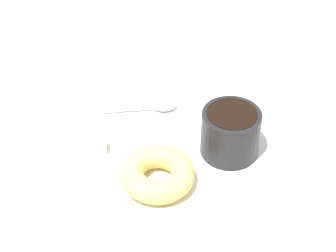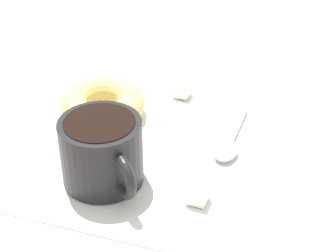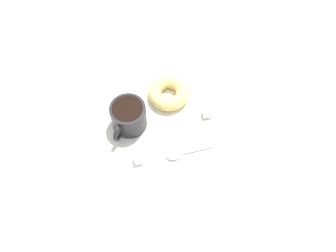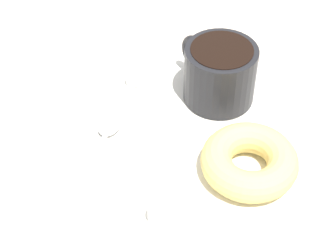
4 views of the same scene
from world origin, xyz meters
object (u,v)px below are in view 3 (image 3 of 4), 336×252
coffee_cup (128,116)px  spoon (180,154)px  sugar_cube (138,160)px  sugar_cube_extra (207,113)px  donut (169,93)px

coffee_cup → spoon: size_ratio=0.85×
sugar_cube → sugar_cube_extra: 19.37cm
sugar_cube → sugar_cube_extra: size_ratio=0.97×
spoon → sugar_cube_extra: bearing=-135.6°
coffee_cup → spoon: 14.14cm
donut → sugar_cube_extra: 10.24cm
donut → spoon: (1.10, 15.37, -1.15)cm
spoon → sugar_cube: sugar_cube is taller
donut → sugar_cube_extra: size_ratio=5.19×
donut → sugar_cube_extra: bearing=136.6°
coffee_cup → sugar_cube: size_ratio=5.23×
donut → sugar_cube: size_ratio=5.35×
sugar_cube → coffee_cup: bearing=-89.1°
spoon → sugar_cube_extra: size_ratio=6.00×
spoon → donut: bearing=-94.1°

